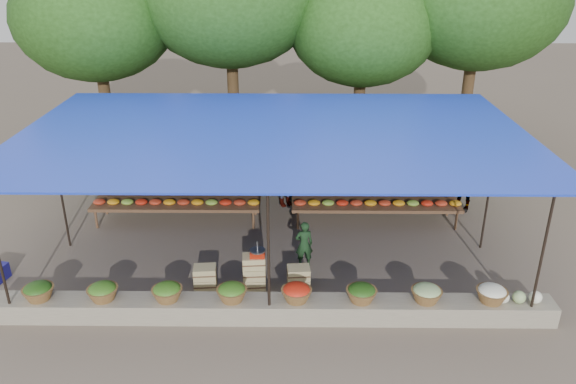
{
  "coord_description": "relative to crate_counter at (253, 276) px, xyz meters",
  "views": [
    {
      "loc": [
        0.43,
        -11.49,
        6.45
      ],
      "look_at": [
        0.31,
        0.2,
        1.3
      ],
      "focal_mm": 35.0,
      "sensor_mm": 36.0,
      "label": 1
    }
  ],
  "objects": [
    {
      "name": "tree_row",
      "position": [
        0.88,
        7.86,
        4.39
      ],
      "size": [
        16.51,
        5.5,
        7.12
      ],
      "color": "#3A2815",
      "rests_on": "ground"
    },
    {
      "name": "customer_mid",
      "position": [
        0.63,
        4.05,
        0.55
      ],
      "size": [
        1.29,
        1.09,
        1.73
      ],
      "primitive_type": "imported",
      "rotation": [
        0.0,
        0.0,
        0.48
      ],
      "color": "slate",
      "rests_on": "ground"
    },
    {
      "name": "weighing_scale",
      "position": [
        0.11,
        0.0,
        0.54
      ],
      "size": [
        0.31,
        0.31,
        0.33
      ],
      "color": "#B3220E",
      "rests_on": "crate_counter"
    },
    {
      "name": "customer_right",
      "position": [
        5.3,
        3.86,
        0.48
      ],
      "size": [
        0.99,
        0.82,
        1.58
      ],
      "primitive_type": "imported",
      "rotation": [
        0.0,
        0.0,
        -0.56
      ],
      "color": "slate",
      "rests_on": "ground"
    },
    {
      "name": "fruit_table_left",
      "position": [
        -2.11,
        3.12,
        0.3
      ],
      "size": [
        4.21,
        0.95,
        0.93
      ],
      "color": "#47311C",
      "rests_on": "ground"
    },
    {
      "name": "fruit_table_right",
      "position": [
        2.89,
        3.12,
        0.3
      ],
      "size": [
        4.21,
        0.95,
        0.93
      ],
      "color": "#47311C",
      "rests_on": "ground"
    },
    {
      "name": "stone_curb",
      "position": [
        0.38,
        -0.98,
        -0.11
      ],
      "size": [
        10.6,
        0.55,
        0.4
      ],
      "primitive_type": "cube",
      "color": "slate",
      "rests_on": "ground"
    },
    {
      "name": "vendor_seated",
      "position": [
        1.05,
        0.92,
        0.22
      ],
      "size": [
        0.43,
        0.32,
        1.07
      ],
      "primitive_type": "imported",
      "rotation": [
        0.0,
        0.0,
        3.32
      ],
      "color": "#18361A",
      "rests_on": "ground"
    },
    {
      "name": "crate_counter",
      "position": [
        0.0,
        0.0,
        0.0
      ],
      "size": [
        2.38,
        0.38,
        0.77
      ],
      "color": "tan",
      "rests_on": "ground"
    },
    {
      "name": "customer_left",
      "position": [
        -2.12,
        3.89,
        0.6
      ],
      "size": [
        0.95,
        0.77,
        1.82
      ],
      "primitive_type": "imported",
      "rotation": [
        0.0,
        0.0,
        -0.1
      ],
      "color": "slate",
      "rests_on": "ground"
    },
    {
      "name": "stall_canopy",
      "position": [
        0.38,
        1.83,
        2.37
      ],
      "size": [
        10.8,
        6.6,
        2.82
      ],
      "color": "black",
      "rests_on": "ground"
    },
    {
      "name": "produce_baskets",
      "position": [
        0.28,
        -0.98,
        0.25
      ],
      "size": [
        8.98,
        0.58,
        0.34
      ],
      "color": "brown",
      "rests_on": "stone_curb"
    },
    {
      "name": "ground",
      "position": [
        0.38,
        1.77,
        -0.31
      ],
      "size": [
        60.0,
        60.0,
        0.0
      ],
      "primitive_type": "plane",
      "color": "#68594C",
      "rests_on": "ground"
    },
    {
      "name": "netting_backdrop",
      "position": [
        0.38,
        4.92,
        0.94
      ],
      "size": [
        10.6,
        0.06,
        2.5
      ],
      "primitive_type": "cube",
      "color": "#17411C",
      "rests_on": "ground"
    }
  ]
}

